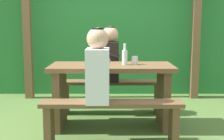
{
  "coord_description": "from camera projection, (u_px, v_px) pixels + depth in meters",
  "views": [
    {
      "loc": [
        0.01,
        -3.55,
        1.21
      ],
      "look_at": [
        0.0,
        0.0,
        0.68
      ],
      "focal_mm": 50.33,
      "sensor_mm": 36.0,
      "label": 1
    }
  ],
  "objects": [
    {
      "name": "picnic_table",
      "position": [
        112.0,
        85.0,
        3.62
      ],
      "size": [
        1.4,
        0.64,
        0.74
      ],
      "color": "brown",
      "rests_on": "ground_plane"
    },
    {
      "name": "pergola_post_left",
      "position": [
        28.0,
        36.0,
        4.98
      ],
      "size": [
        0.12,
        0.12,
        2.02
      ],
      "primitive_type": "cube",
      "color": "brown",
      "rests_on": "ground_plane"
    },
    {
      "name": "bottle_left",
      "position": [
        125.0,
        56.0,
        3.57
      ],
      "size": [
        0.06,
        0.06,
        0.25
      ],
      "color": "silver",
      "rests_on": "picnic_table"
    },
    {
      "name": "pergola_post_right",
      "position": [
        196.0,
        36.0,
        4.98
      ],
      "size": [
        0.12,
        0.12,
        2.02
      ],
      "primitive_type": "cube",
      "color": "brown",
      "rests_on": "ground_plane"
    },
    {
      "name": "bench_near",
      "position": [
        112.0,
        114.0,
        3.1
      ],
      "size": [
        1.4,
        0.24,
        0.45
      ],
      "color": "brown",
      "rests_on": "ground_plane"
    },
    {
      "name": "person_white_shirt",
      "position": [
        98.0,
        68.0,
        3.03
      ],
      "size": [
        0.25,
        0.35,
        0.72
      ],
      "color": "silver",
      "rests_on": "bench_near"
    },
    {
      "name": "ground_plane",
      "position": [
        112.0,
        127.0,
        3.69
      ],
      "size": [
        12.0,
        12.0,
        0.0
      ],
      "primitive_type": "plane",
      "color": "#4C6C32"
    },
    {
      "name": "drinking_glass",
      "position": [
        135.0,
        60.0,
        3.6
      ],
      "size": [
        0.07,
        0.07,
        0.09
      ],
      "primitive_type": "cylinder",
      "color": "silver",
      "rests_on": "picnic_table"
    },
    {
      "name": "bench_far",
      "position": [
        112.0,
        90.0,
        4.2
      ],
      "size": [
        1.4,
        0.24,
        0.45
      ],
      "color": "brown",
      "rests_on": "ground_plane"
    },
    {
      "name": "person_black_coat",
      "position": [
        111.0,
        56.0,
        4.13
      ],
      "size": [
        0.25,
        0.35,
        0.72
      ],
      "color": "black",
      "rests_on": "bench_far"
    },
    {
      "name": "hedge_backdrop",
      "position": [
        112.0,
        29.0,
        5.71
      ],
      "size": [
        6.4,
        0.94,
        2.2
      ],
      "primitive_type": "cube",
      "color": "#267332",
      "rests_on": "ground_plane"
    }
  ]
}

